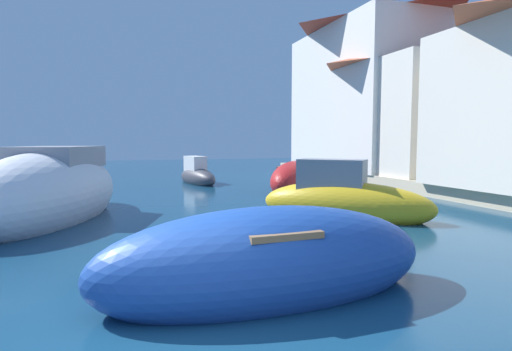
{
  "coord_description": "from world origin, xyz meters",
  "views": [
    {
      "loc": [
        -0.35,
        -3.79,
        2.0
      ],
      "look_at": [
        4.71,
        11.38,
        0.64
      ],
      "focal_mm": 28.89,
      "sensor_mm": 36.0,
      "label": 1
    }
  ],
  "objects_px": {
    "moored_boat_7": "(295,180)",
    "waterfront_building_far": "(375,89)",
    "moored_boat_6": "(268,263)",
    "moored_boat_2": "(49,193)",
    "waterfront_building_annex": "(403,109)",
    "moored_boat_3": "(197,175)",
    "moored_boat_0": "(343,201)"
  },
  "relations": [
    {
      "from": "moored_boat_2",
      "to": "moored_boat_3",
      "type": "distance_m",
      "value": 9.22
    },
    {
      "from": "moored_boat_0",
      "to": "moored_boat_7",
      "type": "xyz_separation_m",
      "value": [
        1.27,
        5.91,
        -0.01
      ]
    },
    {
      "from": "moored_boat_0",
      "to": "waterfront_building_far",
      "type": "distance_m",
      "value": 13.56
    },
    {
      "from": "moored_boat_0",
      "to": "moored_boat_2",
      "type": "distance_m",
      "value": 7.54
    },
    {
      "from": "moored_boat_6",
      "to": "moored_boat_7",
      "type": "bearing_deg",
      "value": 62.75
    },
    {
      "from": "moored_boat_3",
      "to": "waterfront_building_far",
      "type": "height_order",
      "value": "waterfront_building_far"
    },
    {
      "from": "moored_boat_0",
      "to": "waterfront_building_annex",
      "type": "height_order",
      "value": "waterfront_building_annex"
    },
    {
      "from": "moored_boat_6",
      "to": "waterfront_building_far",
      "type": "height_order",
      "value": "waterfront_building_far"
    },
    {
      "from": "moored_boat_2",
      "to": "waterfront_building_far",
      "type": "xyz_separation_m",
      "value": [
        15.07,
        7.96,
        4.13
      ]
    },
    {
      "from": "moored_boat_2",
      "to": "waterfront_building_annex",
      "type": "relative_size",
      "value": 0.76
    },
    {
      "from": "moored_boat_3",
      "to": "moored_boat_7",
      "type": "height_order",
      "value": "moored_boat_3"
    },
    {
      "from": "moored_boat_2",
      "to": "waterfront_building_far",
      "type": "bearing_deg",
      "value": 136.54
    },
    {
      "from": "moored_boat_2",
      "to": "waterfront_building_far",
      "type": "relative_size",
      "value": 0.72
    },
    {
      "from": "moored_boat_2",
      "to": "moored_boat_3",
      "type": "bearing_deg",
      "value": 164.47
    },
    {
      "from": "moored_boat_2",
      "to": "moored_boat_6",
      "type": "bearing_deg",
      "value": 46.79
    },
    {
      "from": "moored_boat_2",
      "to": "waterfront_building_annex",
      "type": "xyz_separation_m",
      "value": [
        15.07,
        5.62,
        2.89
      ]
    },
    {
      "from": "moored_boat_6",
      "to": "moored_boat_7",
      "type": "height_order",
      "value": "moored_boat_7"
    },
    {
      "from": "moored_boat_6",
      "to": "waterfront_building_annex",
      "type": "xyz_separation_m",
      "value": [
        11.55,
        12.22,
        3.15
      ]
    },
    {
      "from": "moored_boat_2",
      "to": "waterfront_building_far",
      "type": "height_order",
      "value": "waterfront_building_far"
    },
    {
      "from": "waterfront_building_far",
      "to": "waterfront_building_annex",
      "type": "bearing_deg",
      "value": -90.0
    },
    {
      "from": "moored_boat_2",
      "to": "waterfront_building_annex",
      "type": "distance_m",
      "value": 16.34
    },
    {
      "from": "moored_boat_0",
      "to": "moored_boat_2",
      "type": "xyz_separation_m",
      "value": [
        -7.21,
        2.19,
        0.24
      ]
    },
    {
      "from": "waterfront_building_annex",
      "to": "moored_boat_0",
      "type": "bearing_deg",
      "value": -135.16
    },
    {
      "from": "waterfront_building_annex",
      "to": "waterfront_building_far",
      "type": "bearing_deg",
      "value": 90.0
    },
    {
      "from": "moored_boat_3",
      "to": "moored_boat_7",
      "type": "distance_m",
      "value": 5.11
    },
    {
      "from": "moored_boat_6",
      "to": "moored_boat_7",
      "type": "distance_m",
      "value": 11.45
    },
    {
      "from": "moored_boat_3",
      "to": "waterfront_building_annex",
      "type": "xyz_separation_m",
      "value": [
        9.89,
        -2.0,
        3.2
      ]
    },
    {
      "from": "moored_boat_7",
      "to": "waterfront_building_far",
      "type": "relative_size",
      "value": 0.5
    },
    {
      "from": "moored_boat_0",
      "to": "moored_boat_3",
      "type": "height_order",
      "value": "moored_boat_0"
    },
    {
      "from": "moored_boat_0",
      "to": "waterfront_building_far",
      "type": "xyz_separation_m",
      "value": [
        7.86,
        10.15,
        4.38
      ]
    },
    {
      "from": "moored_boat_7",
      "to": "waterfront_building_annex",
      "type": "bearing_deg",
      "value": -37.12
    },
    {
      "from": "moored_boat_2",
      "to": "moored_boat_7",
      "type": "relative_size",
      "value": 1.44
    }
  ]
}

